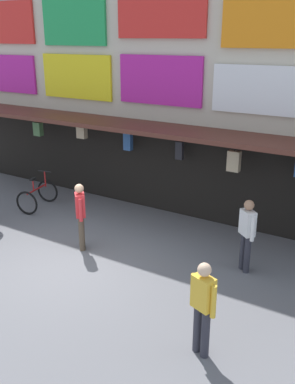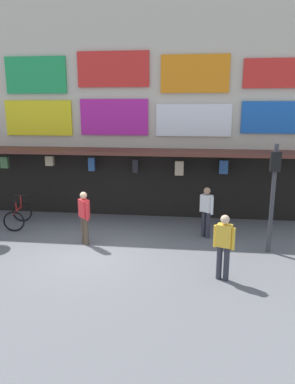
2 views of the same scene
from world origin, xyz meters
The scene contains 6 objects.
ground_plane centered at (0.00, 0.00, 0.00)m, with size 80.00×80.00×0.00m, color slate.
shopfront centered at (0.00, 4.57, 3.96)m, with size 18.00×2.60×8.00m.
bicycle_parked centered at (-3.18, 2.13, 0.39)m, with size 0.93×1.28×1.05m.
pedestrian_in_red centered at (3.76, -1.14, 0.95)m, with size 0.50×0.33×1.68m.
pedestrian_in_yellow centered at (3.44, 1.83, 0.95)m, with size 0.43×0.40×1.68m.
pedestrian_in_white centered at (-0.31, 0.75, 0.95)m, with size 0.41×0.41×1.68m.
Camera 1 is at (6.08, -6.57, 4.96)m, focal length 40.54 mm.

